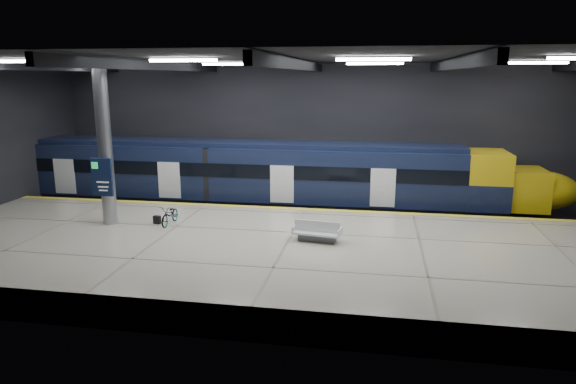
# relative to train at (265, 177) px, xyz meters

# --- Properties ---
(ground) EXTENTS (30.00, 30.00, 0.00)m
(ground) POSITION_rel_train_xyz_m (2.60, -5.50, -2.06)
(ground) COLOR black
(ground) RESTS_ON ground
(room_shell) EXTENTS (30.10, 16.10, 8.05)m
(room_shell) POSITION_rel_train_xyz_m (2.60, -5.49, 3.66)
(room_shell) COLOR black
(room_shell) RESTS_ON ground
(platform) EXTENTS (30.00, 11.00, 1.10)m
(platform) POSITION_rel_train_xyz_m (2.60, -8.00, -1.51)
(platform) COLOR beige
(platform) RESTS_ON ground
(safety_strip) EXTENTS (30.00, 0.40, 0.01)m
(safety_strip) POSITION_rel_train_xyz_m (2.60, -2.75, -0.95)
(safety_strip) COLOR yellow
(safety_strip) RESTS_ON platform
(rails) EXTENTS (30.00, 1.52, 0.16)m
(rails) POSITION_rel_train_xyz_m (2.60, 0.00, -1.98)
(rails) COLOR gray
(rails) RESTS_ON ground
(train) EXTENTS (29.40, 2.84, 3.79)m
(train) POSITION_rel_train_xyz_m (0.00, 0.00, 0.00)
(train) COLOR black
(train) RESTS_ON ground
(bench) EXTENTS (1.92, 1.01, 0.81)m
(bench) POSITION_rel_train_xyz_m (3.71, -7.47, -0.67)
(bench) COLOR #595B60
(bench) RESTS_ON platform
(bicycle) EXTENTS (0.58, 1.64, 0.86)m
(bicycle) POSITION_rel_train_xyz_m (-2.76, -6.27, -0.53)
(bicycle) COLOR #99999E
(bicycle) RESTS_ON platform
(pannier_bag) EXTENTS (0.33, 0.24, 0.35)m
(pannier_bag) POSITION_rel_train_xyz_m (-3.36, -6.27, -0.78)
(pannier_bag) COLOR black
(pannier_bag) RESTS_ON platform
(info_column) EXTENTS (0.90, 0.78, 6.90)m
(info_column) POSITION_rel_train_xyz_m (-5.40, -6.52, 2.40)
(info_column) COLOR #9EA0A5
(info_column) RESTS_ON platform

